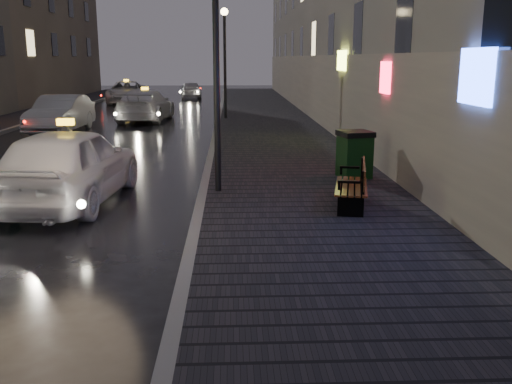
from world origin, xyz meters
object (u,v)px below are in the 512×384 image
(taxi_far, at_px, (127,92))
(car_far, at_px, (191,90))
(lamp_far, at_px, (225,49))
(taxi_mid, at_px, (145,106))
(trash_bin, at_px, (355,154))
(bench, at_px, (355,185))
(car_left_mid, at_px, (60,114))
(lamp_near, at_px, (216,39))
(taxi_near, at_px, (69,165))

(taxi_far, bearing_deg, car_far, 41.32)
(lamp_far, distance_m, taxi_mid, 4.83)
(lamp_far, height_order, car_far, lamp_far)
(taxi_far, bearing_deg, lamp_far, -64.74)
(trash_bin, relative_size, car_far, 0.30)
(lamp_far, distance_m, bench, 18.03)
(car_left_mid, bearing_deg, bench, -51.51)
(lamp_far, relative_size, car_left_mid, 1.12)
(trash_bin, distance_m, taxi_far, 28.58)
(lamp_near, bearing_deg, taxi_far, 104.07)
(taxi_near, bearing_deg, lamp_near, -166.99)
(bench, relative_size, car_left_mid, 0.40)
(lamp_far, distance_m, car_far, 16.84)
(lamp_near, bearing_deg, bench, -29.62)
(car_left_mid, bearing_deg, lamp_near, -57.05)
(bench, bearing_deg, car_far, 111.51)
(car_left_mid, height_order, car_far, car_left_mid)
(taxi_mid, bearing_deg, car_far, -89.31)
(bench, bearing_deg, lamp_near, 162.46)
(taxi_mid, xyz_separation_m, taxi_far, (-3.03, 11.81, -0.02))
(trash_bin, distance_m, taxi_near, 6.83)
(taxi_mid, bearing_deg, lamp_near, 108.55)
(trash_bin, xyz_separation_m, car_left_mid, (-10.35, 10.59, 0.03))
(lamp_far, bearing_deg, bench, -81.01)
(taxi_near, height_order, taxi_mid, taxi_near)
(bench, height_order, car_left_mid, car_left_mid)
(lamp_near, xyz_separation_m, taxi_near, (-3.19, -0.44, -2.64))
(lamp_far, xyz_separation_m, taxi_mid, (-3.98, 0.17, -2.72))
(lamp_far, distance_m, car_left_mid, 8.49)
(trash_bin, bearing_deg, lamp_near, -170.59)
(lamp_near, height_order, bench, lamp_near)
(lamp_near, height_order, trash_bin, lamp_near)
(lamp_far, height_order, taxi_mid, lamp_far)
(taxi_near, height_order, car_left_mid, taxi_near)
(lamp_far, height_order, car_left_mid, lamp_far)
(lamp_near, distance_m, taxi_mid, 16.87)
(taxi_near, bearing_deg, car_left_mid, -67.88)
(lamp_far, bearing_deg, taxi_near, -100.99)
(lamp_near, bearing_deg, taxi_mid, 103.85)
(taxi_far, relative_size, car_far, 1.40)
(taxi_near, distance_m, taxi_far, 28.67)
(lamp_near, height_order, taxi_mid, lamp_near)
(lamp_near, relative_size, car_far, 1.37)
(trash_bin, relative_size, taxi_far, 0.22)
(taxi_mid, xyz_separation_m, car_far, (1.13, 16.18, -0.11))
(car_far, bearing_deg, trash_bin, 95.97)
(car_left_mid, distance_m, taxi_far, 16.03)
(car_left_mid, bearing_deg, taxi_mid, 57.61)
(lamp_near, xyz_separation_m, car_far, (-2.85, 32.35, -2.83))
(taxi_near, distance_m, car_left_mid, 12.94)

